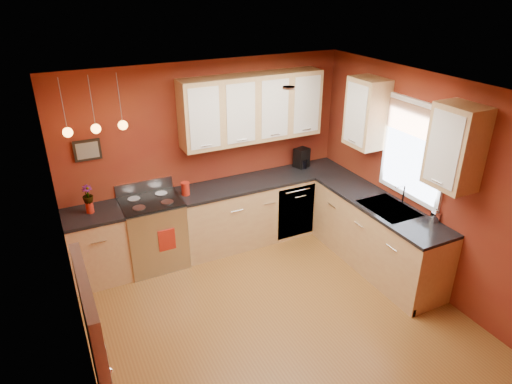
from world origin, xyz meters
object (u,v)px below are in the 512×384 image
gas_range (154,232)px  sink (389,210)px  coffee_maker (302,159)px  soap_pump (435,215)px  red_canister (185,189)px

gas_range → sink: (2.62, -1.50, 0.43)m
sink → coffee_maker: bearing=99.3°
sink → coffee_maker: (-0.27, 1.64, 0.16)m
sink → soap_pump: sink is taller
gas_range → coffee_maker: bearing=3.4°
red_canister → coffee_maker: (1.88, 0.15, 0.04)m
coffee_maker → soap_pump: 2.21m
red_canister → sink: bearing=-34.7°
gas_range → sink: bearing=-29.8°
soap_pump → coffee_maker: bearing=103.5°
gas_range → red_canister: red_canister is taller
soap_pump → red_canister: bearing=140.3°
red_canister → soap_pump: red_canister is taller
red_canister → soap_pump: size_ratio=1.02×
sink → red_canister: (-2.15, 1.49, 0.11)m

